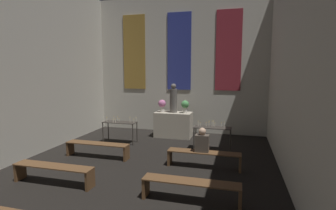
{
  "coord_description": "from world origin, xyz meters",
  "views": [
    {
      "loc": [
        2.45,
        0.87,
        2.59
      ],
      "look_at": [
        0.0,
        9.82,
        1.36
      ],
      "focal_mm": 28.0,
      "sensor_mm": 36.0,
      "label": 1
    }
  ],
  "objects_px": {
    "altar": "(173,125)",
    "pew_back_right": "(204,156)",
    "pew_back_left": "(97,147)",
    "statue": "(173,99)",
    "flower_vase_right": "(185,105)",
    "pew_third_left": "(53,170)",
    "flower_vase_left": "(162,105)",
    "pew_third_right": "(191,187)",
    "candle_rack_right": "(212,130)",
    "person_seated": "(202,141)",
    "candle_rack_left": "(120,125)"
  },
  "relations": [
    {
      "from": "pew_third_right",
      "to": "candle_rack_right",
      "type": "bearing_deg",
      "value": 89.16
    },
    {
      "from": "statue",
      "to": "pew_back_left",
      "type": "distance_m",
      "value": 3.58
    },
    {
      "from": "flower_vase_right",
      "to": "person_seated",
      "type": "bearing_deg",
      "value": -70.17
    },
    {
      "from": "statue",
      "to": "pew_back_right",
      "type": "bearing_deg",
      "value": -61.99
    },
    {
      "from": "pew_third_right",
      "to": "person_seated",
      "type": "xyz_separation_m",
      "value": [
        -0.05,
        1.93,
        0.4
      ]
    },
    {
      "from": "candle_rack_left",
      "to": "pew_third_right",
      "type": "distance_m",
      "value": 4.85
    },
    {
      "from": "flower_vase_left",
      "to": "candle_rack_right",
      "type": "xyz_separation_m",
      "value": [
        2.1,
        -1.32,
        -0.6
      ]
    },
    {
      "from": "flower_vase_right",
      "to": "person_seated",
      "type": "relative_size",
      "value": 0.74
    },
    {
      "from": "flower_vase_right",
      "to": "person_seated",
      "type": "xyz_separation_m",
      "value": [
        1.08,
        -2.99,
        -0.54
      ]
    },
    {
      "from": "person_seated",
      "to": "flower_vase_left",
      "type": "bearing_deg",
      "value": 123.76
    },
    {
      "from": "statue",
      "to": "flower_vase_right",
      "type": "distance_m",
      "value": 0.51
    },
    {
      "from": "person_seated",
      "to": "pew_back_left",
      "type": "bearing_deg",
      "value": -180.0
    },
    {
      "from": "altar",
      "to": "pew_back_left",
      "type": "distance_m",
      "value": 3.39
    },
    {
      "from": "altar",
      "to": "candle_rack_left",
      "type": "height_order",
      "value": "altar"
    },
    {
      "from": "flower_vase_left",
      "to": "candle_rack_left",
      "type": "relative_size",
      "value": 0.4
    },
    {
      "from": "statue",
      "to": "candle_rack_right",
      "type": "xyz_separation_m",
      "value": [
        1.64,
        -1.32,
        -0.82
      ]
    },
    {
      "from": "altar",
      "to": "pew_back_right",
      "type": "height_order",
      "value": "altar"
    },
    {
      "from": "statue",
      "to": "person_seated",
      "type": "distance_m",
      "value": 3.45
    },
    {
      "from": "altar",
      "to": "flower_vase_right",
      "type": "height_order",
      "value": "flower_vase_right"
    },
    {
      "from": "candle_rack_right",
      "to": "pew_third_right",
      "type": "xyz_separation_m",
      "value": [
        -0.05,
        -3.59,
        -0.34
      ]
    },
    {
      "from": "flower_vase_left",
      "to": "pew_third_left",
      "type": "xyz_separation_m",
      "value": [
        -1.13,
        -4.92,
        -0.94
      ]
    },
    {
      "from": "person_seated",
      "to": "candle_rack_left",
      "type": "bearing_deg",
      "value": 152.44
    },
    {
      "from": "altar",
      "to": "candle_rack_right",
      "type": "bearing_deg",
      "value": -38.87
    },
    {
      "from": "pew_third_left",
      "to": "person_seated",
      "type": "height_order",
      "value": "person_seated"
    },
    {
      "from": "altar",
      "to": "pew_back_right",
      "type": "distance_m",
      "value": 3.39
    },
    {
      "from": "statue",
      "to": "pew_third_right",
      "type": "relative_size",
      "value": 0.58
    },
    {
      "from": "flower_vase_left",
      "to": "flower_vase_right",
      "type": "relative_size",
      "value": 1.0
    },
    {
      "from": "pew_third_right",
      "to": "altar",
      "type": "bearing_deg",
      "value": 107.93
    },
    {
      "from": "pew_back_right",
      "to": "flower_vase_right",
      "type": "bearing_deg",
      "value": 110.71
    },
    {
      "from": "pew_third_right",
      "to": "pew_back_right",
      "type": "height_order",
      "value": "same"
    },
    {
      "from": "pew_back_left",
      "to": "statue",
      "type": "bearing_deg",
      "value": 61.99
    },
    {
      "from": "altar",
      "to": "pew_third_left",
      "type": "bearing_deg",
      "value": -107.93
    },
    {
      "from": "candle_rack_right",
      "to": "pew_back_right",
      "type": "height_order",
      "value": "candle_rack_right"
    },
    {
      "from": "candle_rack_left",
      "to": "flower_vase_right",
      "type": "bearing_deg",
      "value": 32.21
    },
    {
      "from": "flower_vase_left",
      "to": "candle_rack_right",
      "type": "bearing_deg",
      "value": -32.2
    },
    {
      "from": "flower_vase_right",
      "to": "pew_back_right",
      "type": "height_order",
      "value": "flower_vase_right"
    },
    {
      "from": "altar",
      "to": "person_seated",
      "type": "height_order",
      "value": "person_seated"
    },
    {
      "from": "altar",
      "to": "pew_back_right",
      "type": "xyz_separation_m",
      "value": [
        1.59,
        -2.99,
        -0.16
      ]
    },
    {
      "from": "statue",
      "to": "candle_rack_right",
      "type": "relative_size",
      "value": 0.93
    },
    {
      "from": "candle_rack_right",
      "to": "pew_back_right",
      "type": "relative_size",
      "value": 0.62
    },
    {
      "from": "pew_back_right",
      "to": "candle_rack_left",
      "type": "bearing_deg",
      "value": 152.82
    },
    {
      "from": "statue",
      "to": "pew_back_right",
      "type": "distance_m",
      "value": 3.58
    },
    {
      "from": "statue",
      "to": "flower_vase_left",
      "type": "distance_m",
      "value": 0.51
    },
    {
      "from": "flower_vase_left",
      "to": "pew_third_right",
      "type": "xyz_separation_m",
      "value": [
        2.05,
        -4.92,
        -0.94
      ]
    },
    {
      "from": "flower_vase_left",
      "to": "pew_back_right",
      "type": "xyz_separation_m",
      "value": [
        2.05,
        -2.99,
        -0.94
      ]
    },
    {
      "from": "pew_third_left",
      "to": "flower_vase_left",
      "type": "bearing_deg",
      "value": 77.05
    },
    {
      "from": "candle_rack_left",
      "to": "candle_rack_right",
      "type": "bearing_deg",
      "value": 0.06
    },
    {
      "from": "pew_third_right",
      "to": "person_seated",
      "type": "distance_m",
      "value": 1.97
    },
    {
      "from": "statue",
      "to": "pew_back_left",
      "type": "height_order",
      "value": "statue"
    },
    {
      "from": "candle_rack_right",
      "to": "pew_back_left",
      "type": "height_order",
      "value": "candle_rack_right"
    }
  ]
}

